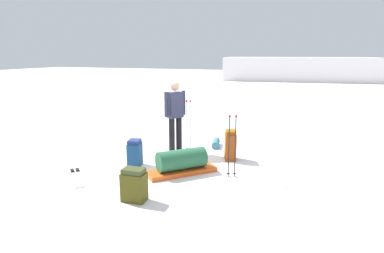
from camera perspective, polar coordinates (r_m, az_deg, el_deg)
name	(u,v)px	position (r m, az deg, el deg)	size (l,w,h in m)	color
ground_plane	(192,156)	(7.65, 0.00, -5.12)	(80.00, 80.00, 0.00)	white
distant_snow_ridge	(298,69)	(31.00, 17.95, 9.50)	(12.74, 5.00, 2.00)	white
skier_standing	(175,113)	(7.73, -2.94, 2.34)	(0.37, 0.49, 1.70)	black
ski_pair_near	(75,171)	(7.06, -19.66, -7.30)	(1.39, 1.40, 0.05)	silver
backpack_large_dark	(134,185)	(5.41, -10.02, -9.99)	(0.39, 0.27, 0.54)	#494514
backpack_bright	(230,145)	(7.36, 6.68, -3.28)	(0.34, 0.40, 0.67)	#944212
backpack_small_spare	(135,153)	(7.04, -9.90, -4.55)	(0.33, 0.36, 0.56)	navy
ski_poles_planted_near	(232,143)	(6.25, 6.98, -2.83)	(0.18, 0.10, 1.21)	black
ski_poles_planted_far	(189,123)	(7.88, -0.59, 0.63)	(0.15, 0.09, 1.25)	#AAB1B7
gear_sled	(182,162)	(6.51, -1.82, -6.25)	(1.29, 1.30, 0.49)	#E1561B
sleeping_mat_rolled	(216,143)	(8.39, 4.16, -2.91)	(0.18, 0.18, 0.55)	teal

